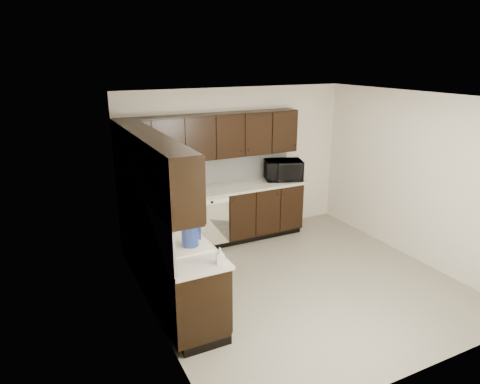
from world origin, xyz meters
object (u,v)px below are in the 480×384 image
sink (180,247)px  microwave (283,170)px  blue_pitcher (190,235)px  storage_bin (151,206)px  toaster_oven (137,192)px

sink → microwave: microwave is taller
microwave → blue_pitcher: microwave is taller
sink → storage_bin: (-0.04, 1.10, 0.15)m
microwave → storage_bin: microwave is taller
sink → blue_pitcher: (0.06, -0.17, 0.20)m
sink → storage_bin: 1.11m
sink → microwave: 2.97m
sink → toaster_oven: sink is taller
sink → microwave: bearing=34.8°
storage_bin → toaster_oven: bearing=92.7°
toaster_oven → blue_pitcher: size_ratio=1.27×
sink → toaster_oven: 1.73m
storage_bin → microwave: bearing=13.4°
toaster_oven → storage_bin: bearing=-96.9°
sink → microwave: size_ratio=1.32×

